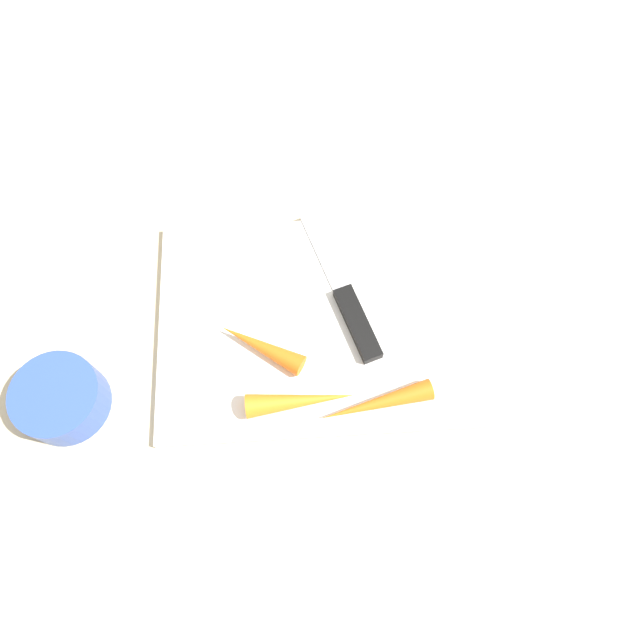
# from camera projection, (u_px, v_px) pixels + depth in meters

# --- Properties ---
(ground_plane) EXTENTS (1.40, 1.40, 0.00)m
(ground_plane) POSITION_uv_depth(u_px,v_px,m) (320.00, 324.00, 0.68)
(ground_plane) COLOR #C6B793
(cutting_board) EXTENTS (0.36, 0.26, 0.01)m
(cutting_board) POSITION_uv_depth(u_px,v_px,m) (320.00, 322.00, 0.67)
(cutting_board) COLOR white
(cutting_board) RESTS_ON ground_plane
(knife) EXTENTS (0.08, 0.20, 0.01)m
(knife) POSITION_uv_depth(u_px,v_px,m) (353.00, 313.00, 0.66)
(knife) COLOR #B7B7BC
(knife) RESTS_ON cutting_board
(carrot_medium) EXTENTS (0.11, 0.03, 0.03)m
(carrot_medium) POSITION_uv_depth(u_px,v_px,m) (301.00, 401.00, 0.62)
(carrot_medium) COLOR orange
(carrot_medium) RESTS_ON cutting_board
(carrot_longest) EXTENTS (0.12, 0.05, 0.02)m
(carrot_longest) POSITION_uv_depth(u_px,v_px,m) (376.00, 404.00, 0.62)
(carrot_longest) COLOR orange
(carrot_longest) RESTS_ON cutting_board
(carrot_shortest) EXTENTS (0.10, 0.07, 0.02)m
(carrot_shortest) POSITION_uv_depth(u_px,v_px,m) (261.00, 346.00, 0.64)
(carrot_shortest) COLOR orange
(carrot_shortest) RESTS_ON cutting_board
(small_bowl) EXTENTS (0.09, 0.09, 0.04)m
(small_bowl) POSITION_uv_depth(u_px,v_px,m) (61.00, 399.00, 0.62)
(small_bowl) COLOR #3351B2
(small_bowl) RESTS_ON ground_plane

